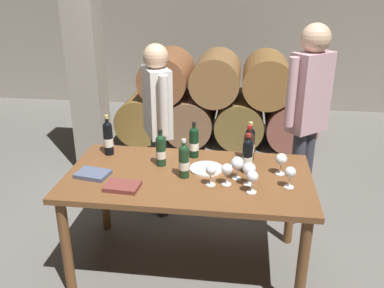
{
  "coord_description": "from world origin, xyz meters",
  "views": [
    {
      "loc": [
        0.36,
        -2.55,
        2.06
      ],
      "look_at": [
        0.0,
        0.2,
        0.91
      ],
      "focal_mm": 38.81,
      "sensor_mm": 36.0,
      "label": 1
    }
  ],
  "objects_px": {
    "wine_bottle_1": "(248,149)",
    "wine_glass_0": "(211,171)",
    "dining_table": "(188,186)",
    "taster_seated_left": "(158,117)",
    "wine_bottle_3": "(161,150)",
    "tasting_notebook": "(122,186)",
    "sommelier_presenting": "(308,108)",
    "wine_glass_4": "(281,160)",
    "wine_glass_6": "(252,177)",
    "wine_bottle_4": "(184,161)",
    "wine_glass_2": "(290,173)",
    "wine_glass_3": "(227,170)",
    "wine_bottle_0": "(250,144)",
    "wine_bottle_2": "(194,142)",
    "wine_glass_1": "(249,169)",
    "wine_bottle_5": "(247,156)",
    "leather_ledger": "(93,174)",
    "wine_bottle_6": "(108,138)",
    "wine_glass_5": "(237,164)",
    "serving_plate": "(206,169)"
  },
  "relations": [
    {
      "from": "wine_bottle_1",
      "to": "wine_glass_0",
      "type": "xyz_separation_m",
      "value": [
        -0.24,
        -0.33,
        -0.03
      ]
    },
    {
      "from": "dining_table",
      "to": "taster_seated_left",
      "type": "distance_m",
      "value": 0.84
    },
    {
      "from": "wine_bottle_3",
      "to": "tasting_notebook",
      "type": "height_order",
      "value": "wine_bottle_3"
    },
    {
      "from": "tasting_notebook",
      "to": "sommelier_presenting",
      "type": "height_order",
      "value": "sommelier_presenting"
    },
    {
      "from": "wine_glass_4",
      "to": "wine_glass_6",
      "type": "relative_size",
      "value": 1.02
    },
    {
      "from": "dining_table",
      "to": "sommelier_presenting",
      "type": "xyz_separation_m",
      "value": [
        0.88,
        0.75,
        0.37
      ]
    },
    {
      "from": "wine_bottle_4",
      "to": "wine_glass_2",
      "type": "relative_size",
      "value": 1.88
    },
    {
      "from": "wine_glass_3",
      "to": "sommelier_presenting",
      "type": "xyz_separation_m",
      "value": [
        0.61,
        0.86,
        0.18
      ]
    },
    {
      "from": "wine_bottle_4",
      "to": "wine_glass_6",
      "type": "xyz_separation_m",
      "value": [
        0.46,
        -0.16,
        -0.01
      ]
    },
    {
      "from": "wine_glass_6",
      "to": "dining_table",
      "type": "bearing_deg",
      "value": 155.98
    },
    {
      "from": "wine_bottle_0",
      "to": "wine_bottle_4",
      "type": "distance_m",
      "value": 0.56
    },
    {
      "from": "wine_glass_3",
      "to": "wine_glass_4",
      "type": "bearing_deg",
      "value": 29.14
    },
    {
      "from": "wine_bottle_2",
      "to": "taster_seated_left",
      "type": "xyz_separation_m",
      "value": [
        -0.36,
        0.41,
        0.04
      ]
    },
    {
      "from": "wine_glass_1",
      "to": "wine_glass_3",
      "type": "bearing_deg",
      "value": -175.24
    },
    {
      "from": "wine_glass_4",
      "to": "sommelier_presenting",
      "type": "height_order",
      "value": "sommelier_presenting"
    },
    {
      "from": "wine_glass_1",
      "to": "wine_glass_3",
      "type": "distance_m",
      "value": 0.14
    },
    {
      "from": "wine_bottle_3",
      "to": "wine_glass_2",
      "type": "height_order",
      "value": "wine_bottle_3"
    },
    {
      "from": "wine_bottle_4",
      "to": "wine_glass_1",
      "type": "xyz_separation_m",
      "value": [
        0.44,
        -0.06,
        -0.01
      ]
    },
    {
      "from": "wine_bottle_5",
      "to": "wine_glass_1",
      "type": "bearing_deg",
      "value": -86.29
    },
    {
      "from": "wine_bottle_2",
      "to": "sommelier_presenting",
      "type": "distance_m",
      "value": 0.99
    },
    {
      "from": "wine_glass_2",
      "to": "leather_ledger",
      "type": "distance_m",
      "value": 1.33
    },
    {
      "from": "wine_bottle_4",
      "to": "wine_glass_4",
      "type": "distance_m",
      "value": 0.67
    },
    {
      "from": "dining_table",
      "to": "wine_glass_6",
      "type": "relative_size",
      "value": 11.25
    },
    {
      "from": "wine_bottle_1",
      "to": "wine_glass_6",
      "type": "distance_m",
      "value": 0.4
    },
    {
      "from": "wine_glass_6",
      "to": "leather_ledger",
      "type": "distance_m",
      "value": 1.09
    },
    {
      "from": "dining_table",
      "to": "wine_bottle_2",
      "type": "distance_m",
      "value": 0.38
    },
    {
      "from": "wine_bottle_3",
      "to": "wine_glass_4",
      "type": "xyz_separation_m",
      "value": [
        0.85,
        -0.04,
        -0.01
      ]
    },
    {
      "from": "wine_glass_1",
      "to": "wine_bottle_6",
      "type": "bearing_deg",
      "value": 160.85
    },
    {
      "from": "wine_bottle_2",
      "to": "wine_glass_3",
      "type": "height_order",
      "value": "wine_bottle_2"
    },
    {
      "from": "wine_bottle_0",
      "to": "wine_glass_4",
      "type": "bearing_deg",
      "value": -45.05
    },
    {
      "from": "wine_bottle_6",
      "to": "wine_glass_3",
      "type": "xyz_separation_m",
      "value": [
        0.92,
        -0.38,
        -0.03
      ]
    },
    {
      "from": "wine_glass_6",
      "to": "wine_bottle_5",
      "type": "bearing_deg",
      "value": 96.42
    },
    {
      "from": "wine_glass_5",
      "to": "wine_glass_1",
      "type": "bearing_deg",
      "value": -44.61
    },
    {
      "from": "wine_bottle_2",
      "to": "taster_seated_left",
      "type": "distance_m",
      "value": 0.55
    },
    {
      "from": "wine_bottle_3",
      "to": "wine_glass_6",
      "type": "distance_m",
      "value": 0.73
    },
    {
      "from": "dining_table",
      "to": "wine_bottle_3",
      "type": "distance_m",
      "value": 0.33
    },
    {
      "from": "wine_bottle_0",
      "to": "wine_bottle_4",
      "type": "bearing_deg",
      "value": -142.06
    },
    {
      "from": "wine_bottle_2",
      "to": "tasting_notebook",
      "type": "distance_m",
      "value": 0.69
    },
    {
      "from": "dining_table",
      "to": "wine_bottle_1",
      "type": "height_order",
      "value": "wine_bottle_1"
    },
    {
      "from": "wine_glass_2",
      "to": "sommelier_presenting",
      "type": "distance_m",
      "value": 0.89
    },
    {
      "from": "wine_bottle_1",
      "to": "sommelier_presenting",
      "type": "bearing_deg",
      "value": 49.25
    },
    {
      "from": "wine_glass_2",
      "to": "wine_glass_3",
      "type": "height_order",
      "value": "wine_glass_3"
    },
    {
      "from": "wine_glass_1",
      "to": "wine_glass_6",
      "type": "relative_size",
      "value": 1.06
    },
    {
      "from": "wine_bottle_5",
      "to": "wine_bottle_3",
      "type": "bearing_deg",
      "value": 177.06
    },
    {
      "from": "wine_glass_0",
      "to": "taster_seated_left",
      "type": "xyz_separation_m",
      "value": [
        -0.53,
        0.85,
        0.06
      ]
    },
    {
      "from": "wine_bottle_0",
      "to": "dining_table",
      "type": "bearing_deg",
      "value": -143.03
    },
    {
      "from": "wine_bottle_1",
      "to": "wine_bottle_2",
      "type": "bearing_deg",
      "value": 165.39
    },
    {
      "from": "serving_plate",
      "to": "wine_bottle_1",
      "type": "bearing_deg",
      "value": 20.0
    },
    {
      "from": "wine_bottle_6",
      "to": "wine_glass_2",
      "type": "distance_m",
      "value": 1.38
    },
    {
      "from": "wine_bottle_0",
      "to": "wine_glass_6",
      "type": "xyz_separation_m",
      "value": [
        0.02,
        -0.51,
        -0.02
      ]
    }
  ]
}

